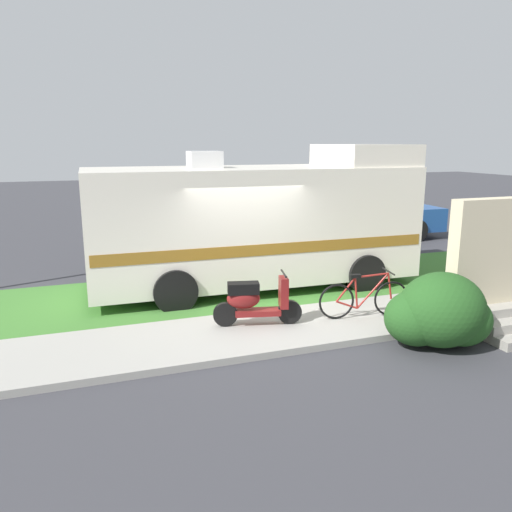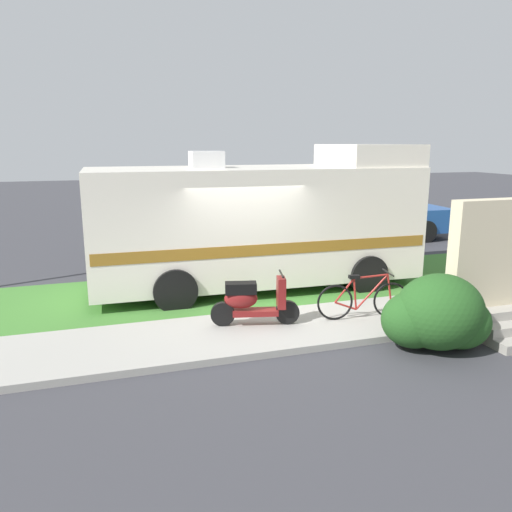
% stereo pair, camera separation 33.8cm
% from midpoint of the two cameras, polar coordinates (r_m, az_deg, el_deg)
% --- Properties ---
extents(ground_plane, '(80.00, 80.00, 0.00)m').
position_cam_midpoint_polar(ground_plane, '(10.25, -1.17, -6.42)').
color(ground_plane, '#38383D').
extents(sidewalk, '(24.00, 2.00, 0.12)m').
position_cam_midpoint_polar(sidewalk, '(9.17, 1.23, -8.38)').
color(sidewalk, '#9E9B93').
rests_on(sidewalk, ground).
extents(grass_strip, '(24.00, 3.40, 0.08)m').
position_cam_midpoint_polar(grass_strip, '(11.61, -3.53, -3.94)').
color(grass_strip, '#3D752D').
rests_on(grass_strip, ground).
extents(motorhome_rv, '(7.47, 2.73, 3.32)m').
position_cam_midpoint_polar(motorhome_rv, '(11.63, -0.58, 3.88)').
color(motorhome_rv, silver).
rests_on(motorhome_rv, ground).
extents(scooter, '(1.59, 0.63, 0.97)m').
position_cam_midpoint_polar(scooter, '(9.11, -1.26, -5.08)').
color(scooter, black).
rests_on(scooter, ground).
extents(bicycle, '(1.75, 0.52, 0.90)m').
position_cam_midpoint_polar(bicycle, '(9.69, 11.16, -4.69)').
color(bicycle, black).
rests_on(bicycle, ground).
extents(pickup_truck_near, '(5.81, 2.32, 1.75)m').
position_cam_midpoint_polar(pickup_truck_near, '(17.93, 9.76, 4.78)').
color(pickup_truck_near, '#1E478C').
rests_on(pickup_truck_near, ground).
extents(porch_steps, '(2.00, 1.26, 2.40)m').
position_cam_midpoint_polar(porch_steps, '(10.12, 25.01, -2.19)').
color(porch_steps, '#9E998E').
rests_on(porch_steps, ground).
extents(bush_by_porch, '(1.76, 1.32, 1.25)m').
position_cam_midpoint_polar(bush_by_porch, '(8.88, 19.02, -6.18)').
color(bush_by_porch, '#23511E').
rests_on(bush_by_porch, ground).
extents(bottle_green, '(0.07, 0.07, 0.23)m').
position_cam_midpoint_polar(bottle_green, '(11.34, 25.65, -4.67)').
color(bottle_green, brown).
rests_on(bottle_green, ground).
extents(bottle_spare, '(0.07, 0.07, 0.25)m').
position_cam_midpoint_polar(bottle_spare, '(11.80, 23.61, -3.79)').
color(bottle_spare, '#B2B2B7').
rests_on(bottle_spare, ground).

